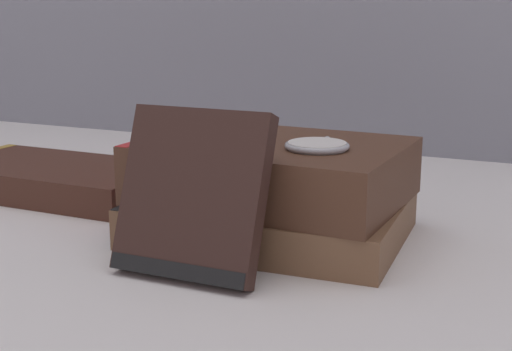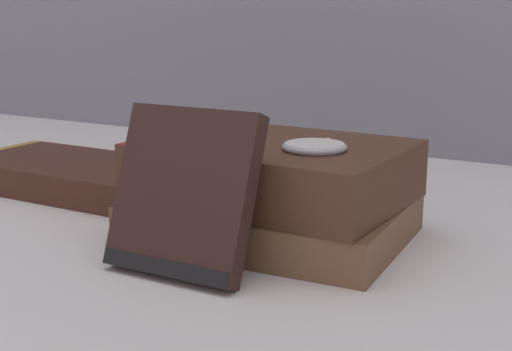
{
  "view_description": "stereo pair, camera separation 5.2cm",
  "coord_description": "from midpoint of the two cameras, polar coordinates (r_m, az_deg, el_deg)",
  "views": [
    {
      "loc": [
        0.29,
        -0.52,
        0.2
      ],
      "look_at": [
        0.05,
        0.02,
        0.06
      ],
      "focal_mm": 50.0,
      "sensor_mm": 36.0,
      "label": 1
    },
    {
      "loc": [
        0.34,
        -0.5,
        0.2
      ],
      "look_at": [
        0.05,
        0.02,
        0.06
      ],
      "focal_mm": 50.0,
      "sensor_mm": 36.0,
      "label": 2
    }
  ],
  "objects": [
    {
      "name": "book_flat_top",
      "position": [
        0.62,
        3.46,
        0.43
      ],
      "size": [
        0.22,
        0.17,
        0.05
      ],
      "rotation": [
        0.0,
        0.0,
        -0.04
      ],
      "color": "#4C2D1E",
      "rests_on": "book_flat_bottom"
    },
    {
      "name": "book_side_left",
      "position": [
        0.81,
        -13.04,
        0.11
      ],
      "size": [
        0.25,
        0.14,
        0.03
      ],
      "rotation": [
        0.0,
        0.0,
        -0.01
      ],
      "color": "#422319",
      "rests_on": "ground_plane"
    },
    {
      "name": "pocket_watch",
      "position": [
        0.58,
        7.29,
        2.28
      ],
      "size": [
        0.05,
        0.06,
        0.01
      ],
      "color": "silver",
      "rests_on": "book_flat_top"
    },
    {
      "name": "book_flat_bottom",
      "position": [
        0.62,
        3.26,
        -3.39
      ],
      "size": [
        0.23,
        0.18,
        0.04
      ],
      "rotation": [
        0.0,
        0.0,
        0.05
      ],
      "color": "brown",
      "rests_on": "ground_plane"
    },
    {
      "name": "book_leaning_front",
      "position": [
        0.53,
        -3.12,
        -1.92
      ],
      "size": [
        0.11,
        0.06,
        0.12
      ],
      "rotation": [
        -0.36,
        0.0,
        0.0
      ],
      "color": "#331E19",
      "rests_on": "ground_plane"
    },
    {
      "name": "ground_plane",
      "position": [
        0.63,
        -2.32,
        -4.81
      ],
      "size": [
        3.0,
        3.0,
        0.0
      ],
      "primitive_type": "plane",
      "color": "silver"
    },
    {
      "name": "reading_glasses",
      "position": [
        0.78,
        3.99,
        -1.07
      ],
      "size": [
        0.12,
        0.07,
        0.0
      ],
      "rotation": [
        0.0,
        0.0,
        -0.22
      ],
      "color": "#4C3828",
      "rests_on": "ground_plane"
    }
  ]
}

